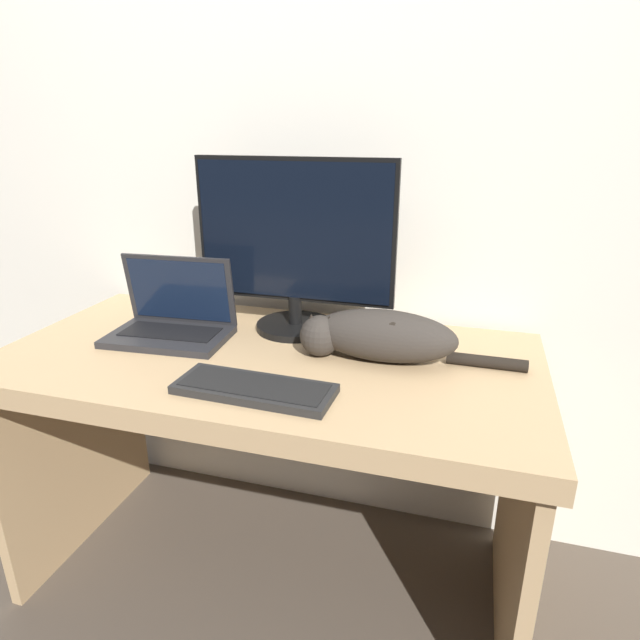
{
  "coord_description": "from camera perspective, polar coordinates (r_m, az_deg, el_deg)",
  "views": [
    {
      "loc": [
        0.52,
        -0.88,
        1.36
      ],
      "look_at": [
        0.16,
        0.33,
        0.9
      ],
      "focal_mm": 30.0,
      "sensor_mm": 36.0,
      "label": 1
    }
  ],
  "objects": [
    {
      "name": "wall_back",
      "position": [
        1.76,
        -0.94,
        18.1
      ],
      "size": [
        6.4,
        0.06,
        2.6
      ],
      "color": "silver",
      "rests_on": "ground_plane"
    },
    {
      "name": "monitor",
      "position": [
        1.58,
        -2.77,
        7.87
      ],
      "size": [
        0.6,
        0.24,
        0.51
      ],
      "color": "black",
      "rests_on": "desk"
    },
    {
      "name": "laptop",
      "position": [
        1.64,
        -15.49,
        -0.15
      ],
      "size": [
        0.36,
        0.24,
        0.23
      ],
      "rotation": [
        0.0,
        0.0,
        0.06
      ],
      "color": "#232326",
      "rests_on": "desk"
    },
    {
      "name": "cat",
      "position": [
        1.42,
        6.19,
        -1.57
      ],
      "size": [
        0.59,
        0.15,
        0.14
      ],
      "rotation": [
        0.0,
        0.0,
        -0.01
      ],
      "color": "#332D28",
      "rests_on": "desk"
    },
    {
      "name": "external_keyboard",
      "position": [
        1.27,
        -7.01,
        -7.27
      ],
      "size": [
        0.38,
        0.15,
        0.02
      ],
      "rotation": [
        0.0,
        0.0,
        -0.04
      ],
      "color": "black",
      "rests_on": "desk"
    },
    {
      "name": "desk",
      "position": [
        1.55,
        -5.54,
        -9.13
      ],
      "size": [
        1.47,
        0.74,
        0.77
      ],
      "color": "tan",
      "rests_on": "ground_plane"
    }
  ]
}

